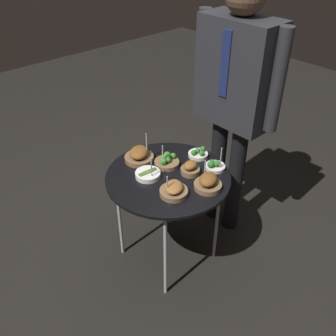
% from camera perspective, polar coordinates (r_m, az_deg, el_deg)
% --- Properties ---
extents(ground_plane, '(8.00, 8.00, 0.00)m').
position_cam_1_polar(ground_plane, '(2.56, -0.00, -12.89)').
color(ground_plane, black).
extents(serving_cart, '(0.71, 0.71, 0.65)m').
position_cam_1_polar(serving_cart, '(2.15, -0.00, -1.99)').
color(serving_cart, black).
rests_on(serving_cart, ground_plane).
extents(bowl_asparagus_near_rim, '(0.14, 0.14, 0.15)m').
position_cam_1_polar(bowl_asparagus_near_rim, '(2.10, -3.09, -0.96)').
color(bowl_asparagus_near_rim, white).
rests_on(bowl_asparagus_near_rim, serving_cart).
extents(bowl_broccoli_mid_right, '(0.12, 0.12, 0.06)m').
position_cam_1_polar(bowl_broccoli_mid_right, '(2.28, 4.65, 2.18)').
color(bowl_broccoli_mid_right, silver).
rests_on(bowl_broccoli_mid_right, serving_cart).
extents(bowl_roast_far_rim, '(0.11, 0.11, 0.08)m').
position_cam_1_polar(bowl_roast_far_rim, '(2.12, 3.41, -0.06)').
color(bowl_roast_far_rim, brown).
rests_on(bowl_roast_far_rim, serving_cart).
extents(bowl_roast_back_left, '(0.15, 0.16, 0.14)m').
position_cam_1_polar(bowl_roast_back_left, '(1.97, 0.88, -3.37)').
color(bowl_roast_back_left, brown).
rests_on(bowl_roast_back_left, serving_cart).
extents(bowl_roast_front_left, '(0.15, 0.15, 0.15)m').
position_cam_1_polar(bowl_roast_front_left, '(2.02, 6.11, -2.23)').
color(bowl_roast_front_left, brown).
rests_on(bowl_roast_front_left, serving_cart).
extents(bowl_roast_center, '(0.17, 0.18, 0.18)m').
position_cam_1_polar(bowl_roast_center, '(2.23, -4.42, 1.94)').
color(bowl_roast_center, brown).
rests_on(bowl_roast_center, serving_cart).
extents(bowl_broccoli_back_right, '(0.15, 0.15, 0.15)m').
position_cam_1_polar(bowl_broccoli_back_right, '(2.19, -0.18, 1.06)').
color(bowl_broccoli_back_right, brown).
rests_on(bowl_broccoli_back_right, serving_cart).
extents(bowl_broccoli_front_center, '(0.12, 0.12, 0.15)m').
position_cam_1_polar(bowl_broccoli_front_center, '(2.18, 7.11, 0.37)').
color(bowl_broccoli_front_center, silver).
rests_on(bowl_broccoli_front_center, serving_cart).
extents(waiter_figure, '(0.61, 0.23, 1.65)m').
position_cam_1_polar(waiter_figure, '(2.25, 10.27, 12.25)').
color(waiter_figure, black).
rests_on(waiter_figure, ground_plane).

